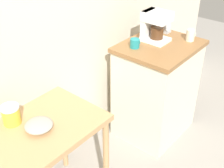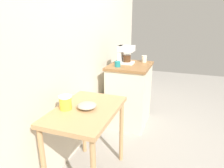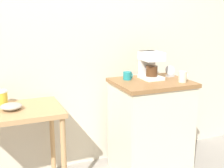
{
  "view_description": "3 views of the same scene",
  "coord_description": "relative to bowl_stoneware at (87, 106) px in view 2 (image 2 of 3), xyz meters",
  "views": [
    {
      "loc": [
        -1.41,
        -1.19,
        1.97
      ],
      "look_at": [
        -0.01,
        -0.03,
        0.84
      ],
      "focal_mm": 48.0,
      "sensor_mm": 36.0,
      "label": 1
    },
    {
      "loc": [
        -2.09,
        -0.72,
        1.55
      ],
      "look_at": [
        -0.15,
        -0.03,
        0.87
      ],
      "focal_mm": 32.02,
      "sensor_mm": 36.0,
      "label": 2
    },
    {
      "loc": [
        -0.74,
        -2.39,
        1.53
      ],
      "look_at": [
        0.22,
        -0.06,
        0.93
      ],
      "focal_mm": 48.18,
      "sensor_mm": 36.0,
      "label": 3
    }
  ],
  "objects": [
    {
      "name": "ground_plane",
      "position": [
        0.61,
        -0.05,
        -0.8
      ],
      "size": [
        8.0,
        8.0,
        0.0
      ],
      "primitive_type": "plane",
      "color": "gray"
    },
    {
      "name": "back_wall",
      "position": [
        0.71,
        0.39,
        0.6
      ],
      "size": [
        4.4,
        0.1,
        2.8
      ],
      "primitive_type": "cube",
      "color": "beige",
      "rests_on": "ground_plane"
    },
    {
      "name": "wooden_table",
      "position": [
        -0.0,
        0.01,
        -0.14
      ],
      "size": [
        0.81,
        0.54,
        0.77
      ],
      "color": "tan",
      "rests_on": "ground_plane"
    },
    {
      "name": "kitchen_counter",
      "position": [
        1.25,
        -0.07,
        -0.34
      ],
      "size": [
        0.69,
        0.57,
        0.92
      ],
      "color": "beige",
      "rests_on": "ground_plane"
    },
    {
      "name": "bowl_stoneware",
      "position": [
        0.0,
        0.0,
        0.0
      ],
      "size": [
        0.17,
        0.17,
        0.06
      ],
      "color": "#9E998C",
      "rests_on": "wooden_table"
    },
    {
      "name": "canister_enamel",
      "position": [
        -0.07,
        0.18,
        0.03
      ],
      "size": [
        0.11,
        0.11,
        0.13
      ],
      "color": "gold",
      "rests_on": "wooden_table"
    },
    {
      "name": "coffee_maker",
      "position": [
        1.28,
        0.02,
        0.26
      ],
      "size": [
        0.18,
        0.22,
        0.26
      ],
      "color": "white",
      "rests_on": "kitchen_counter"
    },
    {
      "name": "mug_dark_teal",
      "position": [
        1.06,
        0.06,
        0.16
      ],
      "size": [
        0.09,
        0.08,
        0.08
      ],
      "color": "teal",
      "rests_on": "kitchen_counter"
    },
    {
      "name": "mug_small_cream",
      "position": [
        1.48,
        -0.23,
        0.17
      ],
      "size": [
        0.08,
        0.07,
        0.1
      ],
      "color": "beige",
      "rests_on": "kitchen_counter"
    },
    {
      "name": "table_clock",
      "position": [
        1.51,
        0.02,
        0.17
      ],
      "size": [
        0.1,
        0.05,
        0.11
      ],
      "color": "#B2B5BA",
      "rests_on": "kitchen_counter"
    }
  ]
}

